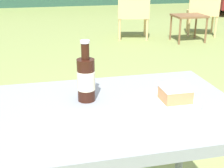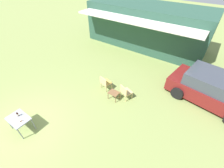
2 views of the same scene
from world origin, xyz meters
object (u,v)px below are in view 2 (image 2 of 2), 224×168
object	(u,v)px
patio_table	(19,120)
cola_bottle_near	(18,114)
wicker_chair_cushioned	(105,82)
wicker_chair_plain	(125,91)
cake_on_plate	(20,121)
garden_side_table	(114,93)
parked_car	(211,89)

from	to	relation	value
patio_table	cola_bottle_near	xyz separation A→B (m)	(-0.10, 0.08, 0.16)
wicker_chair_cushioned	cola_bottle_near	distance (m)	4.14
wicker_chair_plain	patio_table	size ratio (longest dim) A/B	0.87
wicker_chair_cushioned	cake_on_plate	distance (m)	4.15
garden_side_table	patio_table	xyz separation A→B (m)	(-2.06, -3.59, 0.24)
wicker_chair_cushioned	garden_side_table	world-z (taller)	wicker_chair_cushioned
parked_car	garden_side_table	xyz separation A→B (m)	(-3.82, -2.68, -0.31)
wicker_chair_plain	cola_bottle_near	xyz separation A→B (m)	(-2.60, -3.89, 0.33)
wicker_chair_cushioned	patio_table	world-z (taller)	wicker_chair_cushioned
wicker_chair_cushioned	cake_on_plate	world-z (taller)	wicker_chair_cushioned
patio_table	cola_bottle_near	bearing A→B (deg)	141.11
garden_side_table	patio_table	distance (m)	4.15
parked_car	cake_on_plate	distance (m)	8.47
wicker_chair_cushioned	garden_side_table	distance (m)	0.90
garden_side_table	wicker_chair_cushioned	bearing A→B (deg)	154.09
wicker_chair_cushioned	cola_bottle_near	size ratio (longest dim) A/B	3.33
wicker_chair_cushioned	patio_table	size ratio (longest dim) A/B	0.87
cake_on_plate	wicker_chair_cushioned	bearing A→B (deg)	75.23
parked_car	garden_side_table	size ratio (longest dim) A/B	8.25
wicker_chair_plain	cola_bottle_near	distance (m)	4.69
patio_table	cake_on_plate	bearing A→B (deg)	-4.74
wicker_chair_cushioned	patio_table	bearing A→B (deg)	85.92
cola_bottle_near	garden_side_table	bearing A→B (deg)	58.39
patio_table	cola_bottle_near	world-z (taller)	cola_bottle_near
wicker_chair_plain	patio_table	xyz separation A→B (m)	(-2.50, -3.97, 0.17)
parked_car	wicker_chair_cushioned	size ratio (longest dim) A/B	5.31
parked_car	wicker_chair_cushioned	distance (m)	5.16
cake_on_plate	cola_bottle_near	distance (m)	0.32
wicker_chair_cushioned	garden_side_table	bearing A→B (deg)	167.44
parked_car	wicker_chair_plain	world-z (taller)	parked_car
cake_on_plate	parked_car	bearing A→B (deg)	47.90
cake_on_plate	garden_side_table	bearing A→B (deg)	62.72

